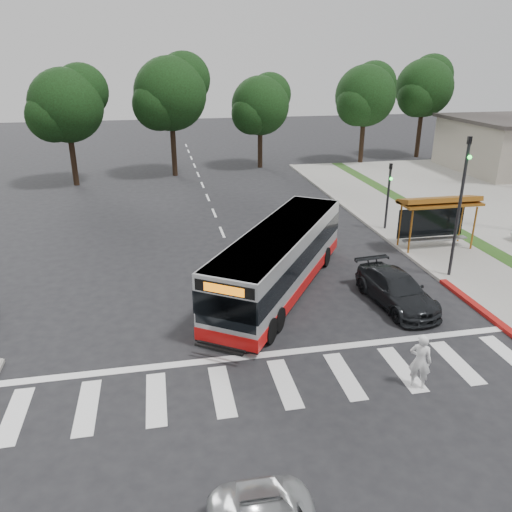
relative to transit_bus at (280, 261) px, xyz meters
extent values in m
plane|color=black|center=(-1.45, -1.60, -1.42)|extent=(140.00, 140.00, 0.00)
cube|color=gray|center=(9.55, 6.40, -1.36)|extent=(4.00, 40.00, 0.12)
cube|color=#9E9991|center=(7.55, 6.40, -1.35)|extent=(0.30, 40.00, 0.15)
cube|color=maroon|center=(7.55, -3.60, -1.35)|extent=(0.32, 6.00, 0.15)
cube|color=silver|center=(-1.45, -6.60, -1.42)|extent=(18.00, 2.60, 0.01)
cylinder|color=#935618|center=(7.55, 2.80, -0.15)|extent=(0.10, 0.10, 2.30)
cylinder|color=#935618|center=(11.15, 2.80, -0.15)|extent=(0.10, 0.10, 2.30)
cylinder|color=#935618|center=(7.55, 4.00, -0.15)|extent=(0.10, 0.10, 2.30)
cylinder|color=#935618|center=(11.15, 4.00, -0.15)|extent=(0.10, 0.10, 2.30)
cube|color=#935618|center=(9.35, 3.40, 1.15)|extent=(4.20, 1.60, 0.12)
cube|color=#935618|center=(9.35, 3.45, 1.30)|extent=(4.20, 1.32, 0.51)
cube|color=black|center=(9.35, 4.00, -0.10)|extent=(3.80, 0.06, 1.60)
cube|color=gray|center=(9.35, 3.40, -0.85)|extent=(3.60, 0.40, 0.08)
cylinder|color=black|center=(8.15, -0.10, 1.83)|extent=(0.14, 0.14, 6.50)
imported|color=black|center=(8.15, -0.10, 4.58)|extent=(0.16, 0.20, 1.00)
sphere|color=#19E533|center=(8.15, -0.28, 4.23)|extent=(0.18, 0.18, 0.18)
cylinder|color=black|center=(8.15, 6.90, 0.58)|extent=(0.14, 0.14, 4.00)
imported|color=black|center=(8.15, 6.90, 2.08)|extent=(0.16, 0.20, 1.00)
sphere|color=#19E533|center=(8.15, 6.72, 1.73)|extent=(0.18, 0.18, 0.18)
cylinder|color=black|center=(14.55, 26.40, 0.88)|extent=(0.44, 0.44, 4.40)
sphere|color=black|center=(14.55, 26.40, 4.88)|extent=(5.60, 5.60, 5.60)
sphere|color=black|center=(15.67, 27.24, 5.88)|extent=(4.20, 4.20, 4.20)
sphere|color=black|center=(13.57, 25.70, 4.18)|extent=(3.92, 3.92, 3.92)
cylinder|color=black|center=(21.55, 28.40, 1.00)|extent=(0.44, 0.44, 4.84)
sphere|color=black|center=(21.55, 28.40, 5.40)|extent=(5.60, 5.60, 5.60)
sphere|color=black|center=(22.67, 29.24, 6.50)|extent=(4.20, 4.20, 4.20)
sphere|color=black|center=(20.57, 27.70, 4.63)|extent=(3.92, 3.92, 3.92)
cylinder|color=black|center=(-3.45, 24.40, 1.00)|extent=(0.44, 0.44, 4.84)
sphere|color=black|center=(-3.45, 24.40, 5.40)|extent=(6.00, 6.00, 6.00)
sphere|color=black|center=(-2.25, 25.30, 6.50)|extent=(4.50, 4.50, 4.50)
sphere|color=black|center=(-4.50, 23.65, 4.63)|extent=(4.20, 4.20, 4.20)
cylinder|color=black|center=(4.55, 26.40, 0.56)|extent=(0.44, 0.44, 3.96)
sphere|color=black|center=(4.55, 26.40, 4.16)|extent=(5.20, 5.20, 5.20)
sphere|color=black|center=(5.59, 27.18, 5.06)|extent=(3.90, 3.90, 3.90)
sphere|color=black|center=(3.64, 25.75, 3.53)|extent=(3.64, 3.64, 3.64)
cylinder|color=black|center=(-11.45, 22.40, 0.78)|extent=(0.44, 0.44, 4.40)
sphere|color=black|center=(-11.45, 22.40, 4.78)|extent=(5.60, 5.60, 5.60)
sphere|color=black|center=(-10.33, 23.24, 5.78)|extent=(4.20, 4.20, 4.20)
sphere|color=black|center=(-12.43, 21.70, 4.08)|extent=(3.92, 3.92, 3.92)
imported|color=white|center=(2.59, -7.55, -0.50)|extent=(0.80, 0.75, 1.84)
imported|color=black|center=(4.42, -2.21, -0.75)|extent=(2.31, 4.79, 1.34)
camera|label=1|loc=(-4.89, -19.35, 8.15)|focal=35.00mm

